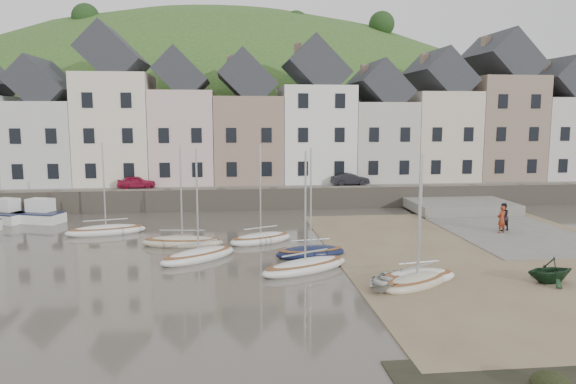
{
  "coord_description": "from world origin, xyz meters",
  "views": [
    {
      "loc": [
        -3.76,
        -28.07,
        7.87
      ],
      "look_at": [
        0.0,
        6.0,
        3.0
      ],
      "focal_mm": 33.97,
      "sensor_mm": 36.0,
      "label": 1
    }
  ],
  "objects": [
    {
      "name": "ground",
      "position": [
        0.0,
        0.0,
        0.0
      ],
      "size": [
        160.0,
        160.0,
        0.0
      ],
      "primitive_type": "plane",
      "color": "#4E483D",
      "rests_on": "ground"
    },
    {
      "name": "quay_land",
      "position": [
        0.0,
        32.0,
        0.75
      ],
      "size": [
        90.0,
        30.0,
        1.5
      ],
      "primitive_type": "cube",
      "color": "#2E5020",
      "rests_on": "ground"
    },
    {
      "name": "quay_street",
      "position": [
        0.0,
        20.5,
        1.55
      ],
      "size": [
        70.0,
        7.0,
        0.1
      ],
      "primitive_type": "cube",
      "color": "slate",
      "rests_on": "quay_land"
    },
    {
      "name": "seawall",
      "position": [
        0.0,
        17.0,
        0.9
      ],
      "size": [
        70.0,
        1.2,
        1.8
      ],
      "primitive_type": "cube",
      "color": "slate",
      "rests_on": "ground"
    },
    {
      "name": "beach",
      "position": [
        11.0,
        0.0,
        0.03
      ],
      "size": [
        18.0,
        26.0,
        0.06
      ],
      "primitive_type": "cube",
      "color": "brown",
      "rests_on": "ground"
    },
    {
      "name": "slipway",
      "position": [
        15.0,
        8.0,
        0.06
      ],
      "size": [
        8.0,
        18.0,
        0.12
      ],
      "primitive_type": "cube",
      "color": "slate",
      "rests_on": "ground"
    },
    {
      "name": "hillside",
      "position": [
        -5.0,
        60.0,
        -17.99
      ],
      "size": [
        134.4,
        84.0,
        84.0
      ],
      "color": "#2E5020",
      "rests_on": "ground"
    },
    {
      "name": "townhouse_terrace",
      "position": [
        1.76,
        24.0,
        7.32
      ],
      "size": [
        61.05,
        8.0,
        13.93
      ],
      "color": "white",
      "rests_on": "quay_land"
    },
    {
      "name": "sailboat_0",
      "position": [
        -11.92,
        8.56,
        0.26
      ],
      "size": [
        5.38,
        2.75,
        6.32
      ],
      "color": "white",
      "rests_on": "ground"
    },
    {
      "name": "sailboat_1",
      "position": [
        -5.45,
        1.25,
        0.26
      ],
      "size": [
        4.67,
        4.05,
        6.32
      ],
      "color": "white",
      "rests_on": "ground"
    },
    {
      "name": "sailboat_2",
      "position": [
        -6.59,
        4.66,
        0.26
      ],
      "size": [
        5.11,
        2.09,
        6.32
      ],
      "color": "beige",
      "rests_on": "ground"
    },
    {
      "name": "sailboat_3",
      "position": [
        -1.82,
        4.96,
        0.26
      ],
      "size": [
        4.44,
        3.15,
        6.32
      ],
      "color": "white",
      "rests_on": "ground"
    },
    {
      "name": "sailboat_4",
      "position": [
        0.05,
        -1.5,
        0.26
      ],
      "size": [
        5.24,
        3.73,
        6.32
      ],
      "color": "white",
      "rests_on": "ground"
    },
    {
      "name": "sailboat_5",
      "position": [
        0.75,
        1.3,
        0.27
      ],
      "size": [
        4.2,
        2.11,
        6.32
      ],
      "color": "#121A3A",
      "rests_on": "ground"
    },
    {
      "name": "sailboat_6",
      "position": [
        5.15,
        -3.88,
        0.27
      ],
      "size": [
        4.03,
        2.15,
        6.32
      ],
      "color": "white",
      "rests_on": "ground"
    },
    {
      "name": "sailboat_7",
      "position": [
        4.82,
        -4.58,
        0.26
      ],
      "size": [
        4.4,
        3.56,
        6.32
      ],
      "color": "beige",
      "rests_on": "ground"
    },
    {
      "name": "motorboat_2",
      "position": [
        -18.25,
        13.42,
        0.58
      ],
      "size": [
        5.33,
        3.31,
        1.7
      ],
      "color": "white",
      "rests_on": "ground"
    },
    {
      "name": "rowboat_white",
      "position": [
        3.5,
        -4.73,
        0.4
      ],
      "size": [
        4.04,
        3.93,
        0.68
      ],
      "primitive_type": "imported",
      "rotation": [
        0.0,
        0.0,
        -0.87
      ],
      "color": "beige",
      "rests_on": "beach"
    },
    {
      "name": "rowboat_green",
      "position": [
        11.14,
        -4.9,
        0.68
      ],
      "size": [
        2.55,
        2.27,
        1.23
      ],
      "primitive_type": "imported",
      "rotation": [
        0.0,
        0.0,
        -1.46
      ],
      "color": "#16321B",
      "rests_on": "beach"
    },
    {
      "name": "person_red",
      "position": [
        14.14,
        5.48,
        1.03
      ],
      "size": [
        0.78,
        0.65,
        1.82
      ],
      "primitive_type": "imported",
      "rotation": [
        0.0,
        0.0,
        3.52
      ],
      "color": "maroon",
      "rests_on": "slipway"
    },
    {
      "name": "person_dark",
      "position": [
        14.59,
        6.15,
        1.06
      ],
      "size": [
        1.1,
        0.97,
        1.88
      ],
      "primitive_type": "imported",
      "rotation": [
        0.0,
        0.0,
        3.47
      ],
      "color": "black",
      "rests_on": "slipway"
    },
    {
      "name": "car_left",
      "position": [
        -11.64,
        19.5,
        2.14
      ],
      "size": [
        3.32,
        1.65,
        1.09
      ],
      "primitive_type": "imported",
      "rotation": [
        0.0,
        0.0,
        1.69
      ],
      "color": "#A01738",
      "rests_on": "quay_street"
    },
    {
      "name": "car_right",
      "position": [
        7.11,
        19.5,
        2.15
      ],
      "size": [
        3.47,
        1.53,
        1.11
      ],
      "primitive_type": "imported",
      "rotation": [
        0.0,
        0.0,
        1.68
      ],
      "color": "black",
      "rests_on": "quay_street"
    }
  ]
}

